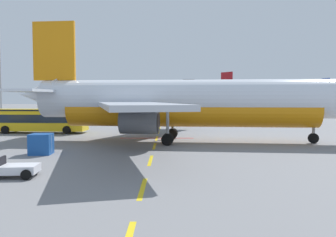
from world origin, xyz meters
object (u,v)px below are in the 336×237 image
(airliner_mid_left, at_px, (195,100))
(uld_cargo_container, at_px, (40,144))
(apron_shuttle_bus, at_px, (37,119))
(airliner_foreground, at_px, (183,102))

(airliner_mid_left, xyz_separation_m, uld_cargo_container, (-18.98, -81.39, -3.02))
(airliner_mid_left, bearing_deg, apron_shuttle_bus, -111.31)
(airliner_mid_left, xyz_separation_m, apron_shuttle_bus, (-25.39, -65.11, -2.07))
(airliner_mid_left, relative_size, apron_shuttle_bus, 2.52)
(airliner_foreground, distance_m, uld_cargo_container, 14.16)
(apron_shuttle_bus, relative_size, uld_cargo_container, 7.14)
(airliner_mid_left, height_order, apron_shuttle_bus, airliner_mid_left)
(airliner_mid_left, distance_m, apron_shuttle_bus, 69.91)
(apron_shuttle_bus, xyz_separation_m, uld_cargo_container, (6.41, -16.28, -0.95))
(airliner_mid_left, bearing_deg, airliner_foreground, -95.78)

